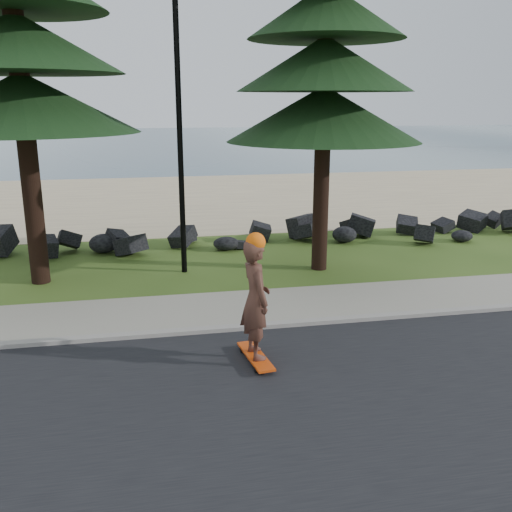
{
  "coord_description": "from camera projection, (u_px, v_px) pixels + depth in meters",
  "views": [
    {
      "loc": [
        -0.89,
        -11.01,
        4.32
      ],
      "look_at": [
        1.26,
        0.0,
        1.22
      ],
      "focal_mm": 40.0,
      "sensor_mm": 36.0,
      "label": 1
    }
  ],
  "objects": [
    {
      "name": "ocean",
      "position": [
        151.0,
        141.0,
        59.97
      ],
      "size": [
        160.0,
        58.0,
        0.01
      ],
      "primitive_type": "cube",
      "color": "#345263",
      "rests_on": "ground"
    },
    {
      "name": "ground",
      "position": [
        196.0,
        316.0,
        11.73
      ],
      "size": [
        160.0,
        160.0,
        0.0
      ],
      "primitive_type": "plane",
      "color": "#344E18",
      "rests_on": "ground"
    },
    {
      "name": "road",
      "position": [
        227.0,
        439.0,
        7.47
      ],
      "size": [
        160.0,
        7.0,
        0.02
      ],
      "primitive_type": "cube",
      "color": "black",
      "rests_on": "ground"
    },
    {
      "name": "seawall_boulders",
      "position": [
        179.0,
        249.0,
        17.02
      ],
      "size": [
        60.0,
        2.4,
        1.1
      ],
      "primitive_type": null,
      "color": "black",
      "rests_on": "ground"
    },
    {
      "name": "lamp_post",
      "position": [
        179.0,
        107.0,
        13.65
      ],
      "size": [
        0.25,
        0.14,
        8.14
      ],
      "color": "black",
      "rests_on": "ground"
    },
    {
      "name": "skateboarder",
      "position": [
        256.0,
        300.0,
        9.38
      ],
      "size": [
        0.57,
        1.23,
        2.24
      ],
      "rotation": [
        0.0,
        0.0,
        1.7
      ],
      "color": "#D7420C",
      "rests_on": "ground"
    },
    {
      "name": "beach_sand",
      "position": [
        166.0,
        199.0,
        25.44
      ],
      "size": [
        160.0,
        15.0,
        0.01
      ],
      "primitive_type": "cube",
      "color": "tan",
      "rests_on": "ground"
    },
    {
      "name": "sidewalk",
      "position": [
        195.0,
        311.0,
        11.9
      ],
      "size": [
        160.0,
        2.0,
        0.08
      ],
      "primitive_type": "cube",
      "color": "#9F9685",
      "rests_on": "ground"
    },
    {
      "name": "kerb",
      "position": [
        200.0,
        331.0,
        10.86
      ],
      "size": [
        160.0,
        0.2,
        0.1
      ],
      "primitive_type": "cube",
      "color": "gray",
      "rests_on": "ground"
    }
  ]
}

